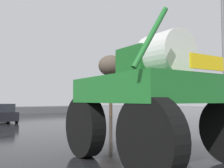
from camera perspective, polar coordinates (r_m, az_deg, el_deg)
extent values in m
plane|color=black|center=(19.40, -20.24, -8.75)|extent=(120.00, 120.00, 0.00)
cylinder|color=black|center=(8.39, -6.18, -9.34)|extent=(0.54, 1.95, 1.94)
cylinder|color=black|center=(10.19, 9.93, -8.29)|extent=(0.54, 1.95, 1.94)
cylinder|color=black|center=(5.79, 8.25, -11.89)|extent=(0.54, 1.95, 1.94)
cube|color=#1E6B28|center=(7.95, 9.24, -1.42)|extent=(3.76, 3.95, 0.75)
cube|color=#1A5B22|center=(8.32, 7.37, 4.42)|extent=(1.48, 1.32, 0.97)
cylinder|color=silver|center=(7.67, 11.93, 6.49)|extent=(1.36, 1.28, 1.32)
cylinder|color=#1E6B28|center=(5.74, 8.59, 10.41)|extent=(1.03, 0.15, 1.49)
cube|color=yellow|center=(6.70, 20.47, 4.54)|extent=(1.26, 0.08, 0.36)
cube|color=black|center=(23.04, -23.41, -6.51)|extent=(1.74, 4.12, 0.70)
cube|color=#23282D|center=(22.87, -23.29, -4.86)|extent=(1.58, 2.11, 0.64)
cylinder|color=black|center=(24.56, -22.14, -6.88)|extent=(0.19, 0.60, 0.60)
cylinder|color=black|center=(21.95, -20.49, -7.34)|extent=(0.19, 0.60, 0.60)
cylinder|color=slate|center=(15.34, 9.65, -3.71)|extent=(0.11, 0.11, 3.54)
cube|color=black|center=(15.55, 9.05, 0.90)|extent=(0.24, 0.32, 0.84)
sphere|color=#390503|center=(15.71, 8.55, 1.83)|extent=(0.17, 0.17, 0.17)
sphere|color=#3C2403|center=(15.68, 8.56, 0.85)|extent=(0.17, 0.17, 0.17)
sphere|color=green|center=(15.66, 8.57, -0.13)|extent=(0.17, 0.17, 0.17)
cylinder|color=slate|center=(16.66, 23.67, 5.34)|extent=(0.18, 0.18, 8.63)
cylinder|color=#473828|center=(29.98, -0.29, -2.44)|extent=(0.39, 0.39, 4.86)
ellipsoid|color=brown|center=(30.25, -0.29, 4.10)|extent=(2.89, 2.89, 2.46)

